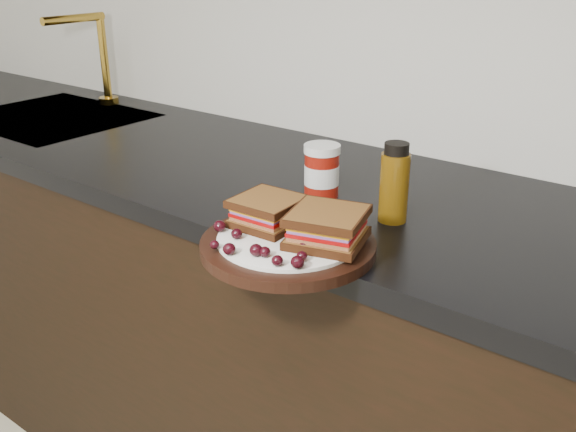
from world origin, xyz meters
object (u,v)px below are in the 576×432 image
at_px(condiment_jar, 322,171).
at_px(oil_bottle, 394,183).
at_px(sandwich_left, 268,211).
at_px(plate, 288,245).

xyz_separation_m(condiment_jar, oil_bottle, (0.17, -0.02, 0.02)).
xyz_separation_m(sandwich_left, condiment_jar, (-0.04, 0.21, 0.00)).
bearing_deg(oil_bottle, sandwich_left, -123.55).
bearing_deg(condiment_jar, sandwich_left, -79.02).
bearing_deg(sandwich_left, plate, -20.85).
relative_size(condiment_jar, oil_bottle, 0.73).
distance_m(sandwich_left, condiment_jar, 0.22).
bearing_deg(plate, sandwich_left, 161.53).
height_order(plate, condiment_jar, condiment_jar).
bearing_deg(sandwich_left, condiment_jar, 98.60).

